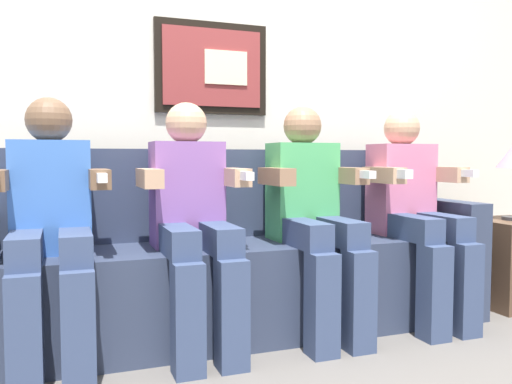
{
  "coord_description": "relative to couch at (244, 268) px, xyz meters",
  "views": [
    {
      "loc": [
        -0.83,
        -2.11,
        0.86
      ],
      "look_at": [
        0.0,
        0.15,
        0.7
      ],
      "focal_mm": 36.96,
      "sensor_mm": 36.0,
      "label": 1
    }
  ],
  "objects": [
    {
      "name": "back_wall_assembly",
      "position": [
        -0.0,
        0.44,
        0.99
      ],
      "size": [
        4.9,
        0.1,
        2.6
      ],
      "color": "silver",
      "rests_on": "ground_plane"
    },
    {
      "name": "person_right_center",
      "position": [
        0.29,
        -0.17,
        0.29
      ],
      "size": [
        0.46,
        0.56,
        1.11
      ],
      "color": "#4CB266",
      "rests_on": "ground_plane"
    },
    {
      "name": "side_table_right",
      "position": [
        1.6,
        -0.11,
        -0.06
      ],
      "size": [
        0.4,
        0.4,
        0.5
      ],
      "color": "brown",
      "rests_on": "ground_plane"
    },
    {
      "name": "ground_plane",
      "position": [
        0.0,
        -0.33,
        -0.31
      ],
      "size": [
        6.37,
        6.37,
        0.0
      ],
      "primitive_type": "plane",
      "color": "#66605B"
    },
    {
      "name": "person_rightmost",
      "position": [
        0.88,
        -0.17,
        0.29
      ],
      "size": [
        0.46,
        0.56,
        1.11
      ],
      "color": "pink",
      "rests_on": "ground_plane"
    },
    {
      "name": "couch",
      "position": [
        0.0,
        0.0,
        0.0
      ],
      "size": [
        2.5,
        0.58,
        0.9
      ],
      "color": "#333D56",
      "rests_on": "ground_plane"
    },
    {
      "name": "person_left_center",
      "position": [
        -0.29,
        -0.17,
        0.29
      ],
      "size": [
        0.46,
        0.56,
        1.11
      ],
      "color": "#8C59A5",
      "rests_on": "ground_plane"
    },
    {
      "name": "person_leftmost",
      "position": [
        -0.88,
        -0.17,
        0.29
      ],
      "size": [
        0.46,
        0.56,
        1.11
      ],
      "color": "#3F72CC",
      "rests_on": "ground_plane"
    }
  ]
}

